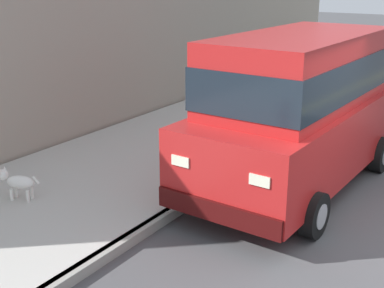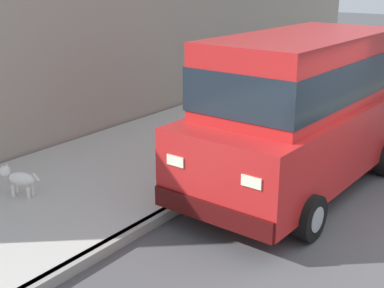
{
  "view_description": "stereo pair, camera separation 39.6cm",
  "coord_description": "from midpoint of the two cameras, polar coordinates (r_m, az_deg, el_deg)",
  "views": [
    {
      "loc": [
        0.81,
        -6.8,
        3.41
      ],
      "look_at": [
        -3.41,
        -0.34,
        0.85
      ],
      "focal_mm": 48.61,
      "sensor_mm": 36.0,
      "label": 1
    },
    {
      "loc": [
        1.14,
        -6.57,
        3.41
      ],
      "look_at": [
        -3.41,
        -0.34,
        0.85
      ],
      "focal_mm": 48.61,
      "sensor_mm": 36.0,
      "label": 2
    }
  ],
  "objects": [
    {
      "name": "dog_white",
      "position": [
        8.3,
        -20.0,
        -3.87
      ],
      "size": [
        0.73,
        0.35,
        0.49
      ],
      "color": "white",
      "rests_on": "sidewalk"
    },
    {
      "name": "curb",
      "position": [
        8.56,
        1.08,
        -4.62
      ],
      "size": [
        0.16,
        64.0,
        0.14
      ],
      "primitive_type": "cube",
      "color": "gray",
      "rests_on": "ground"
    },
    {
      "name": "building_facade",
      "position": [
        13.84,
        -2.76,
        13.48
      ],
      "size": [
        0.5,
        20.0,
        4.48
      ],
      "primitive_type": "cube",
      "color": "#9E9384",
      "rests_on": "ground"
    },
    {
      "name": "car_black_hatchback",
      "position": [
        13.56,
        19.36,
        6.97
      ],
      "size": [
        2.02,
        3.84,
        1.88
      ],
      "color": "black",
      "rests_on": "ground"
    },
    {
      "name": "car_red_van",
      "position": [
        8.45,
        10.36,
        4.24
      ],
      "size": [
        2.25,
        4.96,
        2.52
      ],
      "color": "red",
      "rests_on": "ground"
    },
    {
      "name": "sidewalk",
      "position": [
        9.57,
        -8.09,
        -2.28
      ],
      "size": [
        3.6,
        64.0,
        0.14
      ],
      "primitive_type": "cube",
      "color": "#B7B5AD",
      "rests_on": "ground"
    }
  ]
}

